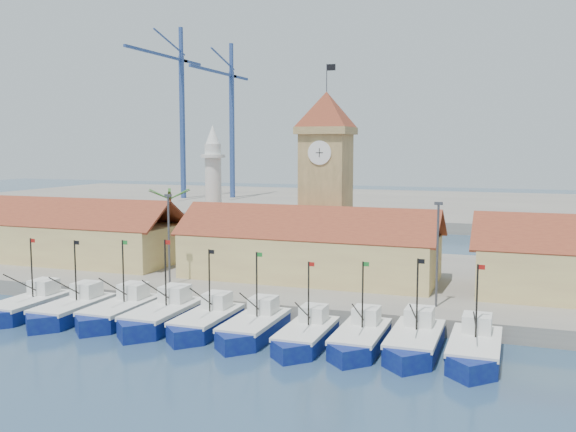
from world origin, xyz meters
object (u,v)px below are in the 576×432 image
at_px(boat_0, 26,308).
at_px(boat_5, 253,329).
at_px(clock_tower, 326,175).
at_px(minaret, 213,191).

relative_size(boat_0, boat_5, 1.02).
bearing_deg(boat_0, clock_tower, 48.68).
distance_m(boat_0, clock_tower, 33.69).
bearing_deg(boat_5, boat_0, -178.12).
relative_size(boat_5, minaret, 0.58).
bearing_deg(boat_5, minaret, 122.13).
bearing_deg(boat_5, clock_tower, 91.96).
distance_m(clock_tower, minaret, 15.30).
bearing_deg(boat_0, boat_5, 1.88).
xyz_separation_m(boat_5, minaret, (-15.79, 25.15, 8.99)).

